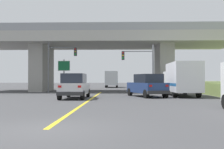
{
  "coord_description": "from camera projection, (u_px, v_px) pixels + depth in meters",
  "views": [
    {
      "loc": [
        2.32,
        -8.54,
        1.58
      ],
      "look_at": [
        1.5,
        18.83,
        2.03
      ],
      "focal_mm": 44.23,
      "sensor_mm": 36.0,
      "label": 1
    }
  ],
  "objects": [
    {
      "name": "suv_lead",
      "position": [
        75.0,
        86.0,
        22.43
      ],
      "size": [
        1.99,
        4.75,
        2.02
      ],
      "color": "silver",
      "rests_on": "ground"
    },
    {
      "name": "overpass_bridge",
      "position": [
        102.0,
        47.0,
        35.93
      ],
      "size": [
        33.82,
        9.59,
        8.04
      ],
      "color": "#A8A59E",
      "rests_on": "ground"
    },
    {
      "name": "suv_crossing",
      "position": [
        147.0,
        85.0,
        24.5
      ],
      "size": [
        3.45,
        5.15,
        2.02
      ],
      "rotation": [
        0.0,
        0.0,
        0.34
      ],
      "color": "navy",
      "rests_on": "ground"
    },
    {
      "name": "box_truck",
      "position": [
        182.0,
        79.0,
        25.53
      ],
      "size": [
        2.33,
        7.14,
        3.06
      ],
      "color": "silver",
      "rests_on": "ground"
    },
    {
      "name": "lane_divider_stripe",
      "position": [
        90.0,
        100.0,
        20.85
      ],
      "size": [
        0.2,
        24.55,
        0.01
      ],
      "primitive_type": "cube",
      "color": "yellow",
      "rests_on": "ground"
    },
    {
      "name": "semi_truck_distant",
      "position": [
        112.0,
        79.0,
        52.41
      ],
      "size": [
        2.33,
        6.72,
        3.02
      ],
      "color": "silver",
      "rests_on": "ground"
    },
    {
      "name": "traffic_signal_farside",
      "position": [
        58.0,
        60.0,
        31.73
      ],
      "size": [
        3.37,
        0.36,
        5.82
      ],
      "color": "#56595E",
      "rests_on": "ground"
    },
    {
      "name": "ground",
      "position": [
        102.0,
        91.0,
        35.84
      ],
      "size": [
        160.0,
        160.0,
        0.0
      ],
      "primitive_type": "plane",
      "color": "#424244"
    },
    {
      "name": "highway_sign",
      "position": [
        64.0,
        69.0,
        34.22
      ],
      "size": [
        1.5,
        0.17,
        4.01
      ],
      "color": "#56595E",
      "rests_on": "ground"
    },
    {
      "name": "traffic_signal_nearside",
      "position": [
        142.0,
        62.0,
        30.5
      ],
      "size": [
        3.58,
        0.36,
        5.4
      ],
      "color": "slate",
      "rests_on": "ground"
    }
  ]
}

